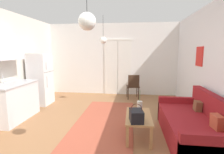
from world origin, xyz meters
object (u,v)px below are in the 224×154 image
at_px(accent_chair, 133,85).
at_px(pendant_lamp_far, 103,40).
at_px(coffee_table, 139,118).
at_px(couch, 196,126).
at_px(handbag, 136,116).
at_px(refrigerator, 41,79).
at_px(bamboo_vase, 140,107).
at_px(pendant_lamp_near, 87,21).

height_order(accent_chair, pendant_lamp_far, pendant_lamp_far).
distance_m(coffee_table, accent_chair, 2.67).
height_order(couch, handbag, couch).
relative_size(handbag, refrigerator, 0.21).
bearing_deg(accent_chair, pendant_lamp_far, 32.92).
distance_m(bamboo_vase, refrigerator, 3.41).
distance_m(pendant_lamp_near, pendant_lamp_far, 2.75).
distance_m(accent_chair, pendant_lamp_near, 3.91).
relative_size(couch, pendant_lamp_far, 2.37).
distance_m(couch, pendant_lamp_near, 2.66).
bearing_deg(handbag, refrigerator, 144.89).
xyz_separation_m(couch, pendant_lamp_far, (-2.05, 1.91, 1.70)).
bearing_deg(handbag, pendant_lamp_near, -141.10).
relative_size(coffee_table, pendant_lamp_near, 1.23).
relative_size(couch, coffee_table, 2.06).
height_order(couch, pendant_lamp_far, pendant_lamp_far).
xyz_separation_m(couch, handbag, (-1.11, -0.26, 0.26)).
bearing_deg(pendant_lamp_near, coffee_table, 48.95).
relative_size(couch, pendant_lamp_near, 2.54).
height_order(handbag, pendant_lamp_far, pendant_lamp_far).
xyz_separation_m(coffee_table, pendant_lamp_near, (-0.75, -0.86, 1.68)).
relative_size(handbag, pendant_lamp_near, 0.44).
bearing_deg(accent_chair, coffee_table, 83.61).
bearing_deg(couch, pendant_lamp_far, 137.04).
xyz_separation_m(couch, refrigerator, (-4.01, 1.79, 0.52)).
xyz_separation_m(accent_chair, pendant_lamp_near, (-0.65, -3.53, 1.56)).
distance_m(accent_chair, pendant_lamp_far, 1.92).
relative_size(refrigerator, accent_chair, 1.86).
distance_m(couch, handbag, 1.16).
relative_size(handbag, accent_chair, 0.40).
bearing_deg(couch, refrigerator, 156.01).
bearing_deg(refrigerator, couch, -23.99).
xyz_separation_m(coffee_table, accent_chair, (-0.10, 2.67, 0.11)).
relative_size(bamboo_vase, pendant_lamp_far, 0.58).
xyz_separation_m(handbag, pendant_lamp_far, (-0.95, 2.17, 1.44)).
bearing_deg(refrigerator, coffee_table, -30.52).
distance_m(couch, refrigerator, 4.42).
xyz_separation_m(bamboo_vase, pendant_lamp_near, (-0.77, -0.96, 1.49)).
xyz_separation_m(coffee_table, refrigerator, (-2.96, 1.74, 0.43)).
height_order(coffee_table, pendant_lamp_far, pendant_lamp_far).
bearing_deg(accent_chair, pendant_lamp_near, 71.04).
bearing_deg(couch, coffee_table, 177.77).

